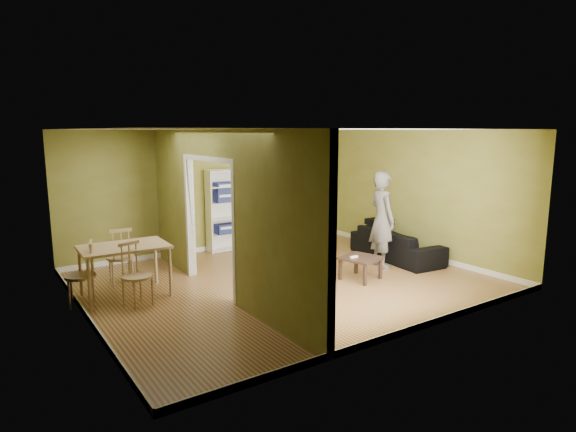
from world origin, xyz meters
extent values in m
plane|color=tan|center=(0.00, 0.00, 0.00)|extent=(6.50, 6.50, 0.00)
plane|color=white|center=(0.00, 0.00, 2.60)|extent=(6.50, 6.50, 0.00)
plane|color=olive|center=(0.00, 2.75, 1.30)|extent=(6.50, 0.00, 6.50)
plane|color=olive|center=(0.00, -2.75, 1.30)|extent=(6.50, 0.00, 6.50)
plane|color=olive|center=(-3.25, 0.00, 1.30)|extent=(0.00, 5.50, 5.50)
plane|color=olive|center=(3.25, 0.00, 1.30)|extent=(0.00, 5.50, 5.50)
cube|color=black|center=(1.50, 2.69, 1.90)|extent=(0.10, 0.10, 0.10)
imported|color=#28282C|center=(2.70, -0.04, 0.40)|extent=(2.17, 1.11, 0.80)
imported|color=slate|center=(2.04, -0.26, 1.08)|extent=(0.90, 0.77, 2.16)
cube|color=white|center=(-0.25, 2.56, 0.89)|extent=(0.02, 0.33, 1.77)
cube|color=white|center=(0.48, 2.56, 0.89)|extent=(0.02, 0.33, 1.77)
cube|color=white|center=(0.12, 2.71, 0.89)|extent=(0.75, 0.02, 1.77)
cube|color=white|center=(0.12, 2.56, 0.02)|extent=(0.71, 0.33, 0.02)
cube|color=white|center=(0.12, 2.56, 0.37)|extent=(0.71, 0.33, 0.02)
cube|color=white|center=(0.12, 2.56, 0.71)|extent=(0.71, 0.33, 0.02)
cube|color=white|center=(0.12, 2.56, 1.06)|extent=(0.71, 0.33, 0.02)
cube|color=white|center=(0.12, 2.56, 1.40)|extent=(0.71, 0.33, 0.02)
cube|color=white|center=(0.12, 2.56, 1.75)|extent=(0.71, 0.33, 0.02)
cube|color=navy|center=(0.14, 2.56, 0.48)|extent=(0.41, 0.27, 0.21)
cube|color=#101E48|center=(0.14, 2.56, 1.18)|extent=(0.44, 0.28, 0.22)
cube|color=navy|center=(0.13, 2.56, 1.38)|extent=(0.40, 0.26, 0.21)
cube|color=#321E19|center=(1.15, -0.66, 0.38)|extent=(0.61, 0.61, 0.04)
cube|color=#321E19|center=(0.90, -0.92, 0.18)|extent=(0.05, 0.05, 0.36)
cube|color=#321E19|center=(1.41, -0.92, 0.18)|extent=(0.05, 0.05, 0.36)
cube|color=#321E19|center=(0.90, -0.41, 0.18)|extent=(0.05, 0.05, 0.36)
cube|color=#321E19|center=(1.41, -0.41, 0.18)|extent=(0.05, 0.05, 0.36)
cube|color=white|center=(1.02, -0.63, 0.42)|extent=(0.16, 0.04, 0.03)
cube|color=#E2AC7A|center=(-2.51, 0.77, 0.80)|extent=(1.31, 0.87, 0.04)
cylinder|color=#E2AC7A|center=(-3.10, 0.38, 0.39)|extent=(0.05, 0.05, 0.78)
cylinder|color=#E2AC7A|center=(-1.91, 0.38, 0.39)|extent=(0.05, 0.05, 0.78)
cylinder|color=#E2AC7A|center=(-3.10, 1.15, 0.39)|extent=(0.05, 0.05, 0.78)
cylinder|color=#E2AC7A|center=(-1.91, 1.15, 0.39)|extent=(0.05, 0.05, 0.78)
camera|label=1|loc=(-4.45, -6.71, 2.57)|focal=30.00mm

